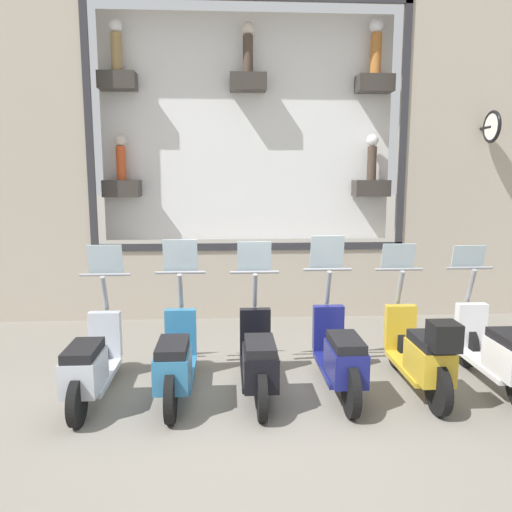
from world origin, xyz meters
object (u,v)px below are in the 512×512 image
scooter_white_0 (497,353)px  scooter_yellow_1 (421,353)px  scooter_navy_2 (339,355)px  scooter_black_3 (258,359)px  scooter_teal_4 (176,360)px  scooter_silver_5 (91,363)px

scooter_white_0 → scooter_yellow_1: scooter_yellow_1 is taller
scooter_navy_2 → scooter_black_3: 0.91m
scooter_white_0 → scooter_teal_4: 3.63m
scooter_yellow_1 → scooter_teal_4: 2.72m
scooter_teal_4 → scooter_silver_5: 0.91m
scooter_black_3 → scooter_white_0: bearing=-90.0°
scooter_navy_2 → scooter_white_0: bearing=-90.1°
scooter_yellow_1 → scooter_black_3: 1.81m
scooter_white_0 → scooter_teal_4: (0.00, 3.63, -0.01)m
scooter_black_3 → scooter_teal_4: (0.00, 0.91, 0.01)m
scooter_white_0 → scooter_black_3: size_ratio=1.01×
scooter_navy_2 → scooter_silver_5: 2.72m
scooter_yellow_1 → scooter_black_3: bearing=88.2°
scooter_navy_2 → scooter_teal_4: bearing=90.1°
scooter_white_0 → scooter_yellow_1: (-0.06, 0.91, 0.04)m
scooter_white_0 → scooter_navy_2: (0.00, 1.81, 0.01)m
scooter_black_3 → scooter_teal_4: bearing=89.9°
scooter_white_0 → scooter_navy_2: scooter_navy_2 is taller
scooter_white_0 → scooter_teal_4: size_ratio=1.00×
scooter_yellow_1 → scooter_teal_4: (0.06, 2.72, -0.04)m
scooter_yellow_1 → scooter_navy_2: (0.06, 0.91, -0.03)m
scooter_white_0 → scooter_black_3: scooter_black_3 is taller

